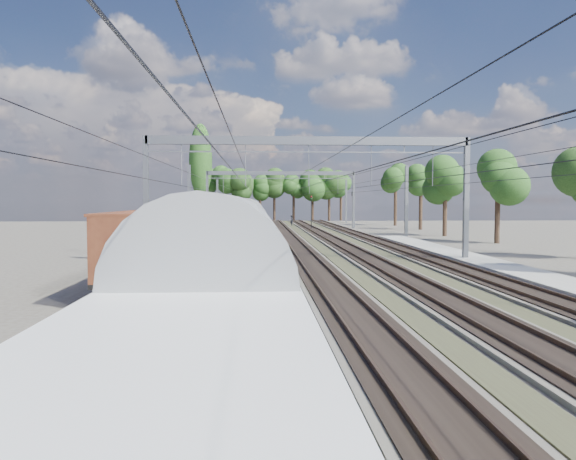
{
  "coord_description": "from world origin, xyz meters",
  "views": [
    {
      "loc": [
        -3.64,
        -10.04,
        4.47
      ],
      "look_at": [
        -1.95,
        21.29,
        2.8
      ],
      "focal_mm": 35.0,
      "sensor_mm": 36.0,
      "label": 1
    }
  ],
  "objects": [
    {
      "name": "ground",
      "position": [
        0.0,
        0.0,
        0.0
      ],
      "size": [
        220.0,
        220.0,
        0.0
      ],
      "primitive_type": "plane",
      "color": "#47423A",
      "rests_on": "ground"
    },
    {
      "name": "track_bed",
      "position": [
        -0.0,
        45.0,
        0.1
      ],
      "size": [
        21.0,
        130.0,
        0.34
      ],
      "color": "#47423A",
      "rests_on": "ground"
    },
    {
      "name": "platform",
      "position": [
        12.0,
        20.0,
        0.15
      ],
      "size": [
        3.0,
        70.0,
        0.3
      ],
      "primitive_type": "cube",
      "color": "gray",
      "rests_on": "ground"
    },
    {
      "name": "catenary",
      "position": [
        0.33,
        52.69,
        6.4
      ],
      "size": [
        25.65,
        130.0,
        9.0
      ],
      "color": "slate",
      "rests_on": "ground"
    },
    {
      "name": "tree_belt",
      "position": [
        6.38,
        94.57,
        8.43
      ],
      "size": [
        39.64,
        98.86,
        12.2
      ],
      "color": "black",
      "rests_on": "ground"
    },
    {
      "name": "poplar",
      "position": [
        -14.5,
        98.0,
        11.89
      ],
      "size": [
        4.4,
        4.4,
        19.04
      ],
      "color": "black",
      "rests_on": "ground"
    },
    {
      "name": "emu_train",
      "position": [
        -4.5,
        22.59,
        2.62
      ],
      "size": [
        3.05,
        64.4,
        4.45
      ],
      "color": "black",
      "rests_on": "ground"
    },
    {
      "name": "freight_boxcar",
      "position": [
        -9.0,
        19.83,
        2.3
      ],
      "size": [
        3.03,
        14.62,
        3.77
      ],
      "color": "black",
      "rests_on": "ground"
    },
    {
      "name": "worker",
      "position": [
        2.25,
        86.85,
        0.94
      ],
      "size": [
        0.55,
        0.75,
        1.87
      ],
      "primitive_type": "imported",
      "rotation": [
        0.0,
        0.0,
        1.41
      ],
      "color": "black",
      "rests_on": "ground"
    },
    {
      "name": "signal_near",
      "position": [
        4.48,
        74.74,
        3.27
      ],
      "size": [
        0.36,
        0.33,
        5.16
      ],
      "rotation": [
        0.0,
        0.0,
        -0.32
      ],
      "color": "black",
      "rests_on": "ground"
    },
    {
      "name": "signal_far",
      "position": [
        11.81,
        80.57,
        3.7
      ],
      "size": [
        0.38,
        0.35,
        5.85
      ],
      "rotation": [
        0.0,
        0.0,
        0.1
      ],
      "color": "black",
      "rests_on": "ground"
    }
  ]
}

